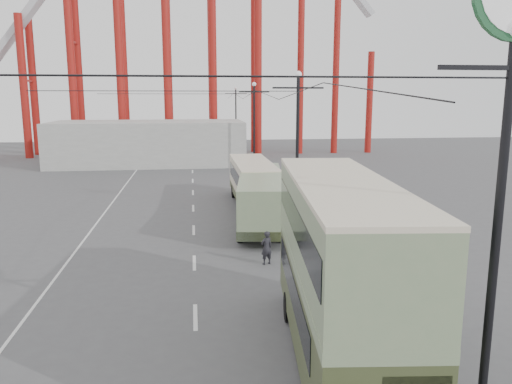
{
  "coord_description": "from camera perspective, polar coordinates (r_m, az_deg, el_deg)",
  "views": [
    {
      "loc": [
        -0.97,
        -12.79,
        7.69
      ],
      "look_at": [
        2.19,
        11.83,
        3.0
      ],
      "focal_mm": 35.0,
      "sensor_mm": 36.0,
      "label": 1
    }
  ],
  "objects": [
    {
      "name": "lamp_post_near",
      "position": [
        11.79,
        27.04,
        10.38
      ],
      "size": [
        3.2,
        0.44,
        10.8
      ],
      "color": "black",
      "rests_on": "ground"
    },
    {
      "name": "lamp_post_far",
      "position": [
        53.28,
        -0.21,
        7.46
      ],
      "size": [
        3.2,
        0.44,
        9.32
      ],
      "color": "black",
      "rests_on": "ground"
    },
    {
      "name": "single_decker_green",
      "position": [
        30.35,
        0.57,
        -0.55
      ],
      "size": [
        3.98,
        11.31,
        3.13
      ],
      "rotation": [
        0.0,
        0.0,
        -0.13
      ],
      "color": "gray",
      "rests_on": "ground"
    },
    {
      "name": "lamp_post_mid",
      "position": [
        31.62,
        4.74,
        5.2
      ],
      "size": [
        3.2,
        0.44,
        9.32
      ],
      "color": "black",
      "rests_on": "ground"
    },
    {
      "name": "pedestrian",
      "position": [
        23.45,
        1.2,
        -6.39
      ],
      "size": [
        0.69,
        0.58,
        1.6
      ],
      "primitive_type": "imported",
      "rotation": [
        0.0,
        0.0,
        3.55
      ],
      "color": "black",
      "rests_on": "ground"
    },
    {
      "name": "double_decker_bus",
      "position": [
        14.51,
        9.48,
        -8.04
      ],
      "size": [
        3.58,
        10.39,
        5.47
      ],
      "rotation": [
        0.0,
        0.0,
        -0.1
      ],
      "color": "#3A4324",
      "rests_on": "ground"
    },
    {
      "name": "fairground_shed",
      "position": [
        60.22,
        -12.13,
        5.52
      ],
      "size": [
        22.0,
        10.0,
        5.0
      ],
      "primitive_type": "cube",
      "color": "#9D9D98",
      "rests_on": "ground"
    },
    {
      "name": "road_markings",
      "position": [
        33.38,
        -6.93,
        -2.69
      ],
      "size": [
        12.52,
        120.0,
        0.01
      ],
      "color": "silver",
      "rests_on": "ground"
    },
    {
      "name": "single_decker_cream",
      "position": [
        36.13,
        -0.39,
        1.31
      ],
      "size": [
        2.62,
        10.25,
        3.19
      ],
      "rotation": [
        0.0,
        0.0,
        -0.0
      ],
      "color": "beige",
      "rests_on": "ground"
    },
    {
      "name": "ground",
      "position": [
        14.95,
        -2.72,
        -20.27
      ],
      "size": [
        160.0,
        160.0,
        0.0
      ],
      "primitive_type": "plane",
      "color": "#4C4C4F",
      "rests_on": "ground"
    },
    {
      "name": "lamp_post_distant",
      "position": [
        75.13,
        -2.31,
        8.4
      ],
      "size": [
        3.2,
        0.44,
        9.32
      ],
      "color": "black",
      "rests_on": "ground"
    }
  ]
}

